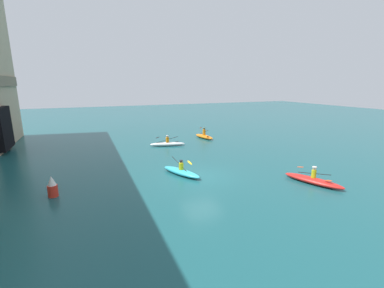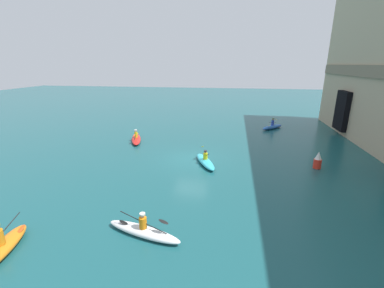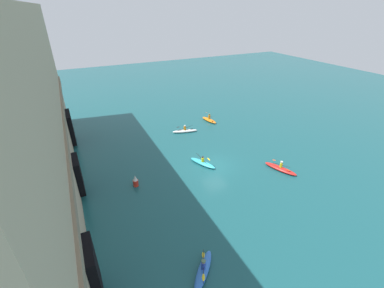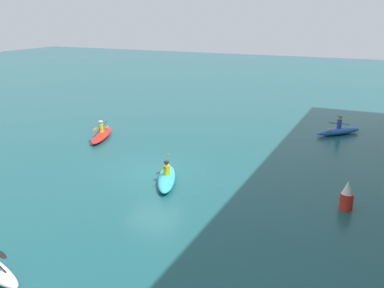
# 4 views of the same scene
# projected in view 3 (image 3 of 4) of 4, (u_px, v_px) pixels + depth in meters

# --- Properties ---
(ground_plane) EXTENTS (120.00, 120.00, 0.00)m
(ground_plane) POSITION_uv_depth(u_px,v_px,m) (215.00, 166.00, 28.31)
(ground_plane) COLOR #195156
(cliff_bluff) EXTENTS (38.09, 6.94, 15.74)m
(cliff_bluff) POSITION_uv_depth(u_px,v_px,m) (14.00, 120.00, 19.66)
(cliff_bluff) COLOR tan
(cliff_bluff) RESTS_ON ground
(kayak_red) EXTENTS (3.64, 2.03, 1.09)m
(kayak_red) POSITION_uv_depth(u_px,v_px,m) (280.00, 168.00, 27.42)
(kayak_red) COLOR red
(kayak_red) RESTS_ON ground
(kayak_cyan) EXTENTS (3.33, 2.06, 1.16)m
(kayak_cyan) POSITION_uv_depth(u_px,v_px,m) (203.00, 163.00, 28.41)
(kayak_cyan) COLOR #33B2C6
(kayak_cyan) RESTS_ON ground
(kayak_orange) EXTENTS (3.06, 1.39, 1.23)m
(kayak_orange) POSITION_uv_depth(u_px,v_px,m) (209.00, 120.00, 39.03)
(kayak_orange) COLOR orange
(kayak_orange) RESTS_ON ground
(kayak_blue) EXTENTS (2.83, 2.78, 1.19)m
(kayak_blue) POSITION_uv_depth(u_px,v_px,m) (203.00, 270.00, 16.85)
(kayak_blue) COLOR blue
(kayak_blue) RESTS_ON ground
(kayak_white) EXTENTS (1.52, 3.51, 1.06)m
(kayak_white) POSITION_uv_depth(u_px,v_px,m) (185.00, 131.00, 35.66)
(kayak_white) COLOR white
(kayak_white) RESTS_ON ground
(marker_buoy) EXTENTS (0.52, 0.52, 1.18)m
(marker_buoy) POSITION_uv_depth(u_px,v_px,m) (135.00, 181.00, 24.89)
(marker_buoy) COLOR red
(marker_buoy) RESTS_ON ground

